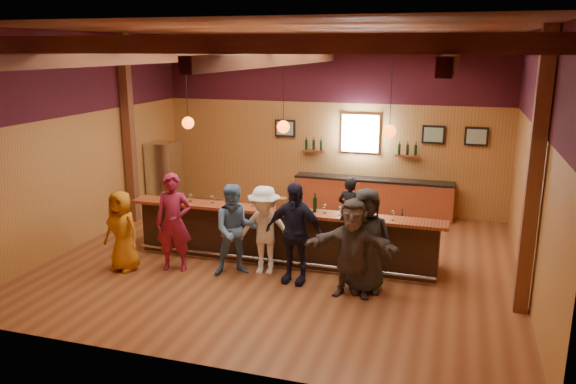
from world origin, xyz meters
name	(u,v)px	position (x,y,z in m)	size (l,w,h in m)	color
room	(284,99)	(0.00, 0.06, 3.21)	(9.04, 9.00, 4.52)	brown
bar_counter	(287,234)	(0.02, 0.15, 0.52)	(6.30, 1.07, 1.11)	black
back_bar_cabinet	(372,197)	(1.20, 3.72, 0.48)	(4.00, 0.52, 0.95)	maroon
window	(360,133)	(0.80, 3.95, 2.05)	(0.95, 0.09, 0.95)	silver
framed_pictures	(395,133)	(1.67, 3.94, 2.10)	(5.35, 0.05, 0.45)	black
wine_shelves	(359,151)	(0.80, 3.88, 1.62)	(3.00, 0.18, 0.30)	maroon
pendant_lights	(283,126)	(0.00, 0.00, 2.71)	(4.24, 0.24, 1.37)	black
stainless_fridge	(164,176)	(-4.10, 2.60, 0.90)	(0.70, 0.70, 1.80)	silver
customer_orange	(122,231)	(-2.80, -1.35, 0.78)	(0.76, 0.50, 1.56)	#BA6911
customer_redvest	(174,222)	(-1.86, -1.05, 0.95)	(0.69, 0.45, 1.89)	maroon
customer_denim	(236,230)	(-0.66, -0.90, 0.87)	(0.84, 0.66, 1.74)	#557CAB
customer_white	(264,230)	(-0.15, -0.71, 0.85)	(1.09, 0.63, 1.69)	white
customer_navy	(294,233)	(0.50, -0.94, 0.93)	(1.09, 0.46, 1.87)	black
customer_brown	(352,248)	(1.61, -1.22, 0.86)	(1.60, 0.51, 1.73)	#4E433F
customer_dark	(366,241)	(1.79, -0.96, 0.93)	(0.91, 0.59, 1.86)	black
bartender	(350,212)	(1.09, 1.24, 0.76)	(0.56, 0.36, 1.52)	black
ice_bucket	(281,204)	(0.01, -0.19, 1.23)	(0.22, 0.22, 0.24)	olive
bottle_a	(315,204)	(0.65, -0.06, 1.25)	(0.08, 0.08, 0.36)	black
bottle_b	(315,205)	(0.67, -0.13, 1.26)	(0.08, 0.08, 0.37)	black
glass_a	(163,194)	(-2.54, -0.18, 1.23)	(0.08, 0.08, 0.17)	silver
glass_b	(190,196)	(-1.95, -0.14, 1.23)	(0.07, 0.07, 0.16)	silver
glass_c	(212,197)	(-1.48, -0.11, 1.23)	(0.07, 0.07, 0.16)	silver
glass_d	(236,201)	(-0.89, -0.29, 1.24)	(0.08, 0.08, 0.18)	silver
glass_e	(253,200)	(-0.61, -0.08, 1.24)	(0.08, 0.08, 0.18)	silver
glass_f	(325,207)	(0.86, -0.15, 1.24)	(0.08, 0.08, 0.18)	silver
glass_g	(340,209)	(1.17, -0.19, 1.24)	(0.08, 0.08, 0.18)	silver
glass_h	(393,213)	(2.16, -0.20, 1.24)	(0.08, 0.08, 0.18)	silver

